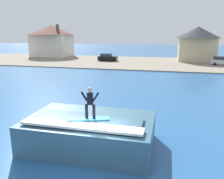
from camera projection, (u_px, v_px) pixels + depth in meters
name	position (u px, v px, depth m)	size (l,w,h in m)	color
ground_plane	(99.00, 161.00, 11.42)	(260.00, 260.00, 0.00)	#285B94
wave_crest	(90.00, 132.00, 12.74)	(6.99, 4.38, 1.85)	#386076
surfboard	(89.00, 119.00, 11.90)	(2.22, 1.13, 0.06)	#33A5CC
surfer	(90.00, 101.00, 11.68)	(1.00, 0.32, 1.68)	black
shoreline_bank	(153.00, 63.00, 49.45)	(120.00, 22.94, 0.17)	gray
car_near_shore	(107.00, 58.00, 51.78)	(4.31, 2.17, 1.86)	black
car_far_shore	(221.00, 61.00, 45.24)	(4.02, 2.07, 1.86)	silver
house_with_chimney	(52.00, 38.00, 61.70)	(12.22, 12.22, 8.67)	silver
house_gabled_white	(197.00, 41.00, 51.00)	(9.83, 9.83, 7.82)	beige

